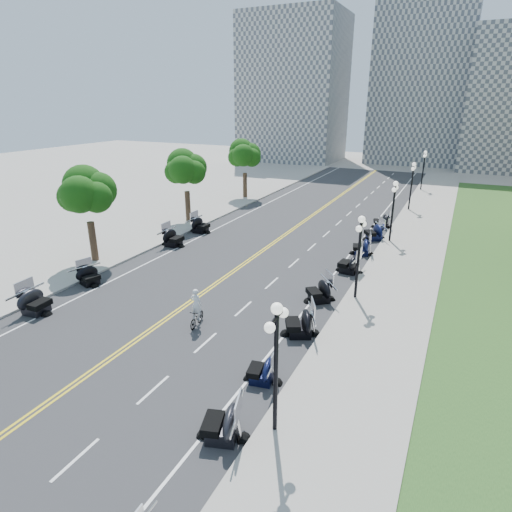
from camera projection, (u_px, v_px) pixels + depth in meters
The scene contains 50 objects.
ground at pixel (196, 298), 25.52m from camera, with size 160.00×160.00×0.00m, color gray.
road at pixel (265, 249), 33.98m from camera, with size 16.00×90.00×0.01m, color #333335.
centerline_yellow_a at pixel (264, 248), 34.02m from camera, with size 0.12×90.00×0.00m, color yellow.
centerline_yellow_b at pixel (267, 249), 33.92m from camera, with size 0.12×90.00×0.00m, color yellow.
edge_line_north at pixel (344, 261), 31.36m from camera, with size 0.12×90.00×0.00m, color white.
edge_line_south at pixel (197, 238), 36.59m from camera, with size 0.12×90.00×0.00m, color white.
lane_dash_3 at pixel (76, 459), 14.06m from camera, with size 0.12×2.00×0.00m, color white.
lane_dash_4 at pixel (153, 390), 17.44m from camera, with size 0.12×2.00×0.00m, color white.
lane_dash_5 at pixel (206, 343), 20.82m from camera, with size 0.12×2.00×0.00m, color white.
lane_dash_6 at pixel (243, 309), 24.21m from camera, with size 0.12×2.00×0.00m, color white.
lane_dash_7 at pixel (272, 283), 27.59m from camera, with size 0.12×2.00×0.00m, color white.
lane_dash_8 at pixel (294, 263), 30.98m from camera, with size 0.12×2.00×0.00m, color white.
lane_dash_9 at pixel (312, 247), 34.36m from camera, with size 0.12×2.00×0.00m, color white.
lane_dash_10 at pixel (326, 234), 37.74m from camera, with size 0.12×2.00×0.00m, color white.
lane_dash_11 at pixel (339, 223), 41.13m from camera, with size 0.12×2.00×0.00m, color white.
lane_dash_12 at pixel (349, 213), 44.51m from camera, with size 0.12×2.00×0.00m, color white.
lane_dash_13 at pixel (358, 205), 47.90m from camera, with size 0.12×2.00×0.00m, color white.
lane_dash_14 at pixel (366, 199), 51.28m from camera, with size 0.12×2.00×0.00m, color white.
lane_dash_15 at pixel (372, 192), 54.66m from camera, with size 0.12×2.00×0.00m, color white.
lane_dash_16 at pixel (378, 187), 58.05m from camera, with size 0.12×2.00×0.00m, color white.
lane_dash_17 at pixel (384, 182), 61.43m from camera, with size 0.12×2.00×0.00m, color white.
lane_dash_18 at pixel (389, 178), 64.81m from camera, with size 0.12×2.00×0.00m, color white.
lane_dash_19 at pixel (393, 174), 68.20m from camera, with size 0.12×2.00×0.00m, color white.
sidewalk_north at pixel (403, 269), 29.67m from camera, with size 5.00×90.00×0.15m, color #9E9991.
sidewalk_south at pixel (159, 231), 38.24m from camera, with size 5.00×90.00×0.15m, color #9E9991.
lawn at pixel (510, 250), 33.59m from camera, with size 9.00×60.00×0.10m, color #356023.
distant_block_a at pixel (294, 90), 80.85m from camera, with size 18.00×14.00×26.00m, color gray.
distant_block_b at pixel (421, 77), 76.26m from camera, with size 16.00×12.00×30.00m, color gray.
street_lamp_1 at pixel (276, 370), 14.35m from camera, with size 0.50×1.20×4.90m, color black, non-canonical shape.
street_lamp_2 at pixel (358, 258), 24.50m from camera, with size 0.50×1.20×4.90m, color black, non-canonical shape.
street_lamp_3 at pixel (393, 212), 34.65m from camera, with size 0.50×1.20×4.90m, color black, non-canonical shape.
street_lamp_4 at pixel (411, 187), 44.80m from camera, with size 0.50×1.20×4.90m, color black, non-canonical shape.
street_lamp_5 at pixel (423, 171), 54.95m from camera, with size 0.50×1.20×4.90m, color black, non-canonical shape.
tree_2 at pixel (87, 198), 29.66m from camera, with size 4.80×4.80×9.20m, color #235619, non-canonical shape.
tree_3 at pixel (186, 173), 39.81m from camera, with size 4.80×4.80×9.20m, color #235619, non-canonical shape.
tree_4 at pixel (245, 158), 49.96m from camera, with size 4.80×4.80×9.20m, color #235619, non-canonical shape.
motorcycle_n_3 at pixel (222, 421), 14.73m from camera, with size 2.05×2.05×1.43m, color black, non-canonical shape.
motorcycle_n_4 at pixel (262, 369), 17.77m from camera, with size 1.78×1.78×1.25m, color black, non-canonical shape.
motorcycle_n_5 at pixel (300, 321), 21.27m from camera, with size 2.17×2.17×1.52m, color black, non-canonical shape.
motorcycle_n_6 at pixel (319, 290), 24.90m from camera, with size 2.06×2.06×1.44m, color black, non-canonical shape.
motorcycle_n_7 at pixel (349, 262), 29.08m from camera, with size 2.10×2.10×1.47m, color black, non-canonical shape.
motorcycle_n_8 at pixel (362, 246), 32.49m from camera, with size 2.02×2.02×1.42m, color black, non-canonical shape.
motorcycle_n_9 at pixel (374, 231), 35.93m from camera, with size 2.16×2.16×1.51m, color black, non-canonical shape.
motorcycle_n_10 at pixel (382, 220), 39.35m from camera, with size 2.07×2.07×1.45m, color black, non-canonical shape.
motorcycle_s_4 at pixel (35, 301), 23.49m from camera, with size 2.16×2.16×1.51m, color black, non-canonical shape.
motorcycle_s_5 at pixel (89, 275), 27.20m from camera, with size 1.87×1.87×1.31m, color black, non-canonical shape.
motorcycle_s_7 at pixel (173, 237), 34.40m from camera, with size 2.20×2.20×1.54m, color black, non-canonical shape.
motorcycle_s_8 at pixel (200, 224), 37.94m from camera, with size 2.15×2.15×1.51m, color black, non-canonical shape.
bicycle at pixel (197, 317), 22.28m from camera, with size 0.44×1.57×0.95m, color #A51414.
cyclist_rider at pixel (196, 294), 21.82m from camera, with size 0.64×0.42×1.74m, color white.
Camera 1 is at (13.28, -19.24, 11.13)m, focal length 30.00 mm.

